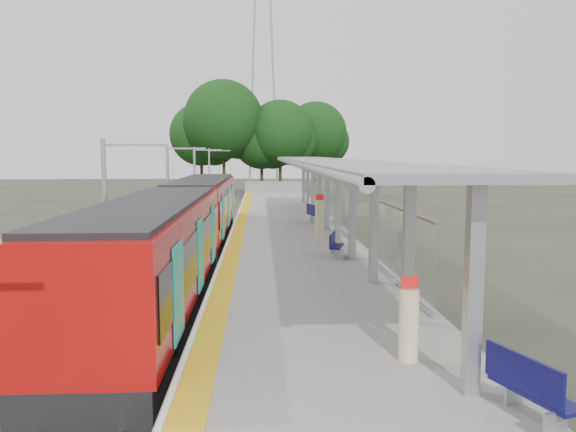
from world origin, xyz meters
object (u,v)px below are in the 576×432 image
Objects in this scene: bench_near at (529,387)px; info_pillar_far at (320,217)px; bench_mid at (335,244)px; bench_far at (313,213)px; info_pillar_near at (409,324)px; litter_bin at (321,221)px; train at (185,225)px.

info_pillar_far is at bearing 74.73° from bench_near.
bench_far is at bearing 104.30° from bench_mid.
bench_mid is 10.53m from bench_far.
info_pillar_far reaches higher than bench_mid.
litter_bin is at bearing 87.42° from info_pillar_near.
bench_far is at bearing 73.77° from bench_near.
bench_near is 0.79× the size of info_pillar_far.
info_pillar_near is (-0.20, -21.40, 0.16)m from bench_far.
bench_far is (-0.93, 23.92, 0.02)m from bench_near.
bench_near is 1.66× the size of litter_bin.
train is at bearing -136.70° from litter_bin.
train reaches higher than bench_near.
info_pillar_far is at bearing 104.94° from bench_mid.
info_pillar_far is (-0.14, -4.70, 0.30)m from bench_far.
bench_near is (6.99, -15.09, -0.51)m from train.
bench_far is 0.97× the size of info_pillar_near.
bench_far reaches higher than bench_mid.
bench_near is 19.26m from info_pillar_far.
train is 19.95× the size of bench_mid.
bench_near is at bearing -102.39° from bench_far.
bench_mid is 0.70× the size of info_pillar_far.
bench_mid is (-1.09, 13.39, -0.06)m from bench_near.
bench_mid is 10.88m from info_pillar_near.
litter_bin is at bearing 104.21° from info_pillar_far.
bench_near is at bearing -67.57° from info_pillar_near.
train reaches higher than bench_far.
info_pillar_near is (-0.03, -10.88, 0.24)m from bench_mid.
info_pillar_near is at bearing -74.98° from bench_mid.
info_pillar_far is 2.10× the size of litter_bin.
bench_mid is at bearing -92.09° from litter_bin.
litter_bin is at bearing 103.11° from bench_mid.
train is 13.98× the size of info_pillar_far.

